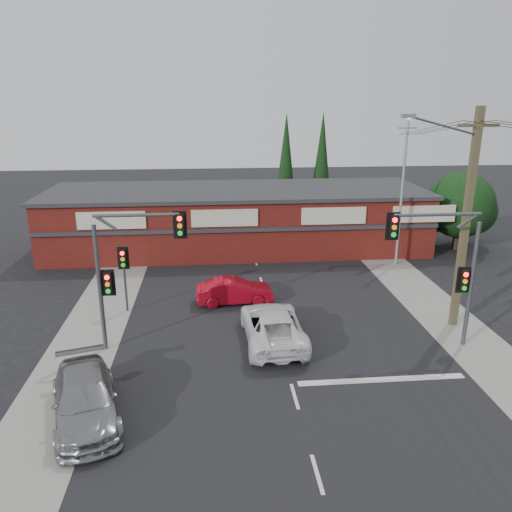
{
  "coord_description": "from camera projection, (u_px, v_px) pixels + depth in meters",
  "views": [
    {
      "loc": [
        -2.81,
        -17.75,
        10.28
      ],
      "look_at": [
        -0.92,
        3.0,
        3.69
      ],
      "focal_mm": 35.0,
      "sensor_mm": 36.0,
      "label": 1
    }
  ],
  "objects": [
    {
      "name": "tree_cluster",
      "position": [
        460.0,
        208.0,
        35.25
      ],
      "size": [
        5.9,
        5.1,
        5.5
      ],
      "color": "#2D2116",
      "rests_on": "ground"
    },
    {
      "name": "verge_left",
      "position": [
        97.0,
        320.0,
        24.2
      ],
      "size": [
        3.0,
        70.0,
        0.02
      ],
      "primitive_type": "cube",
      "color": "gray",
      "rests_on": "ground"
    },
    {
      "name": "road_strip",
      "position": [
        271.0,
        314.0,
        24.94
      ],
      "size": [
        14.0,
        70.0,
        0.01
      ],
      "primitive_type": "cube",
      "color": "black",
      "rests_on": "ground"
    },
    {
      "name": "traffic_mast_right",
      "position": [
        448.0,
        259.0,
        20.55
      ],
      "size": [
        3.96,
        0.27,
        5.97
      ],
      "color": "#47494C",
      "rests_on": "ground"
    },
    {
      "name": "conifer_near",
      "position": [
        286.0,
        159.0,
        41.63
      ],
      "size": [
        1.8,
        1.8,
        9.25
      ],
      "color": "#2D2116",
      "rests_on": "ground"
    },
    {
      "name": "lane_dashes",
      "position": [
        287.0,
        368.0,
        19.87
      ],
      "size": [
        0.12,
        36.92,
        0.01
      ],
      "color": "silver",
      "rests_on": "ground"
    },
    {
      "name": "verge_right",
      "position": [
        434.0,
        307.0,
        25.67
      ],
      "size": [
        3.0,
        70.0,
        0.02
      ],
      "primitive_type": "cube",
      "color": "gray",
      "rests_on": "ground"
    },
    {
      "name": "ground",
      "position": [
        285.0,
        364.0,
        20.19
      ],
      "size": [
        120.0,
        120.0,
        0.0
      ],
      "primitive_type": "plane",
      "color": "black",
      "rests_on": "ground"
    },
    {
      "name": "steel_pole",
      "position": [
        402.0,
        193.0,
        30.95
      ],
      "size": [
        1.2,
        0.16,
        9.0
      ],
      "color": "gray",
      "rests_on": "ground"
    },
    {
      "name": "pedestal_signal",
      "position": [
        124.0,
        266.0,
        24.55
      ],
      "size": [
        0.55,
        0.27,
        3.38
      ],
      "color": "#47494C",
      "rests_on": "ground"
    },
    {
      "name": "red_sedan",
      "position": [
        235.0,
        291.0,
        26.1
      ],
      "size": [
        4.1,
        1.71,
        1.32
      ],
      "primitive_type": "imported",
      "rotation": [
        0.0,
        0.0,
        1.65
      ],
      "color": "#A70A19",
      "rests_on": "ground"
    },
    {
      "name": "silver_suv",
      "position": [
        85.0,
        399.0,
        16.59
      ],
      "size": [
        3.34,
        5.39,
        1.46
      ],
      "primitive_type": "imported",
      "rotation": [
        0.0,
        0.0,
        0.28
      ],
      "color": "gray",
      "rests_on": "ground"
    },
    {
      "name": "white_suv",
      "position": [
        273.0,
        325.0,
        21.93
      ],
      "size": [
        2.65,
        5.48,
        1.5
      ],
      "primitive_type": "imported",
      "rotation": [
        0.0,
        0.0,
        3.17
      ],
      "color": "white",
      "rests_on": "ground"
    },
    {
      "name": "utility_pole",
      "position": [
        464.0,
        214.0,
        22.13
      ],
      "size": [
        4.38,
        0.59,
        10.0
      ],
      "color": "brown",
      "rests_on": "ground"
    },
    {
      "name": "conifer_far",
      "position": [
        322.0,
        156.0,
        43.83
      ],
      "size": [
        1.8,
        1.8,
        9.25
      ],
      "color": "#2D2116",
      "rests_on": "ground"
    },
    {
      "name": "shop_building",
      "position": [
        237.0,
        218.0,
        35.59
      ],
      "size": [
        27.3,
        8.4,
        4.22
      ],
      "color": "#4E130F",
      "rests_on": "ground"
    },
    {
      "name": "traffic_mast_left",
      "position": [
        124.0,
        261.0,
        20.36
      ],
      "size": [
        3.77,
        0.27,
        5.97
      ],
      "color": "#47494C",
      "rests_on": "ground"
    },
    {
      "name": "stop_line",
      "position": [
        382.0,
        380.0,
        19.07
      ],
      "size": [
        6.5,
        0.35,
        0.01
      ],
      "primitive_type": "cube",
      "color": "silver",
      "rests_on": "ground"
    }
  ]
}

